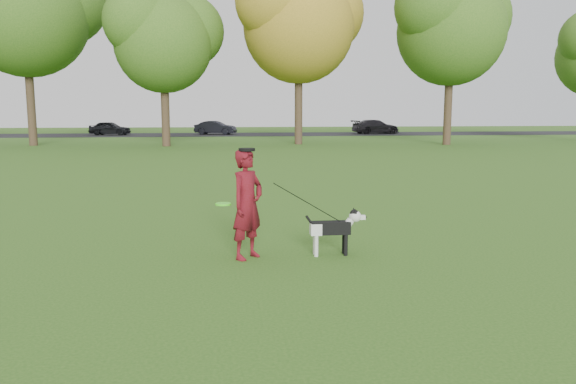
{
  "coord_description": "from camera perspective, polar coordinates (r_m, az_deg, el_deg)",
  "views": [
    {
      "loc": [
        -0.6,
        -8.25,
        2.2
      ],
      "look_at": [
        0.34,
        0.08,
        0.95
      ],
      "focal_mm": 35.0,
      "sensor_mm": 36.0,
      "label": 1
    }
  ],
  "objects": [
    {
      "name": "dog",
      "position": [
        8.5,
        4.81,
        -3.53
      ],
      "size": [
        0.94,
        0.19,
        0.72
      ],
      "color": "black",
      "rests_on": "ground"
    },
    {
      "name": "tree_row",
      "position": [
        34.72,
        -8.13,
        17.01
      ],
      "size": [
        51.74,
        8.86,
        12.01
      ],
      "color": "#38281C",
      "rests_on": "ground"
    },
    {
      "name": "man_held_items",
      "position": [
        8.31,
        1.79,
        -1.01
      ],
      "size": [
        1.92,
        0.34,
        1.15
      ],
      "color": "#4BF61F",
      "rests_on": "ground"
    },
    {
      "name": "car_mid",
      "position": [
        48.29,
        -7.38,
        6.5
      ],
      "size": [
        3.67,
        2.15,
        1.14
      ],
      "primitive_type": "imported",
      "rotation": [
        0.0,
        0.0,
        1.28
      ],
      "color": "black",
      "rests_on": "road"
    },
    {
      "name": "road",
      "position": [
        48.31,
        -5.79,
        5.83
      ],
      "size": [
        120.0,
        7.0,
        0.02
      ],
      "primitive_type": "cube",
      "color": "black",
      "rests_on": "ground"
    },
    {
      "name": "car_left",
      "position": [
        49.19,
        -17.63,
        6.2
      ],
      "size": [
        3.52,
        1.88,
        1.14
      ],
      "primitive_type": "imported",
      "rotation": [
        0.0,
        0.0,
        1.4
      ],
      "color": "black",
      "rests_on": "road"
    },
    {
      "name": "man",
      "position": [
        8.24,
        -4.15,
        -1.24
      ],
      "size": [
        0.69,
        0.7,
        1.62
      ],
      "primitive_type": "imported",
      "rotation": [
        0.0,
        0.0,
        0.81
      ],
      "color": "#530B0D",
      "rests_on": "ground"
    },
    {
      "name": "ground",
      "position": [
        8.56,
        -2.24,
        -6.42
      ],
      "size": [
        120.0,
        120.0,
        0.0
      ],
      "primitive_type": "plane",
      "color": "#285116",
      "rests_on": "ground"
    },
    {
      "name": "car_right",
      "position": [
        50.06,
        8.9,
        6.57
      ],
      "size": [
        4.43,
        2.45,
        1.22
      ],
      "primitive_type": "imported",
      "rotation": [
        0.0,
        0.0,
        1.76
      ],
      "color": "#252128",
      "rests_on": "road"
    }
  ]
}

